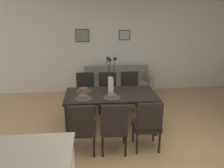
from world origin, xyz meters
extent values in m
plane|color=tan|center=(0.00, 0.00, 0.00)|extent=(9.00, 9.00, 0.00)
cube|color=silver|center=(0.00, 3.25, 1.30)|extent=(9.00, 0.10, 2.60)
cube|color=black|center=(-0.23, 0.87, 0.71)|extent=(1.80, 0.93, 0.05)
cube|color=black|center=(0.61, 1.27, 0.34)|extent=(0.07, 0.07, 0.69)
cube|color=black|center=(-1.07, 1.27, 0.34)|extent=(0.07, 0.07, 0.69)
cube|color=black|center=(0.61, 0.47, 0.34)|extent=(0.07, 0.07, 0.69)
cube|color=black|center=(-1.07, 0.47, 0.34)|extent=(0.07, 0.07, 0.69)
cube|color=black|center=(-0.78, 0.07, 0.42)|extent=(0.45, 0.45, 0.08)
cube|color=black|center=(-0.79, -0.12, 0.68)|extent=(0.42, 0.07, 0.48)
cylinder|color=black|center=(-0.59, 0.25, 0.19)|extent=(0.04, 0.04, 0.38)
cylinder|color=black|center=(-0.97, 0.26, 0.19)|extent=(0.04, 0.04, 0.38)
cylinder|color=black|center=(-0.60, -0.13, 0.19)|extent=(0.04, 0.04, 0.38)
cylinder|color=black|center=(-0.98, -0.12, 0.19)|extent=(0.04, 0.04, 0.38)
cube|color=black|center=(-0.75, 1.69, 0.42)|extent=(0.45, 0.45, 0.08)
cube|color=black|center=(-0.76, 1.88, 0.68)|extent=(0.42, 0.07, 0.48)
cylinder|color=black|center=(-0.94, 1.49, 0.19)|extent=(0.04, 0.04, 0.38)
cylinder|color=black|center=(-0.56, 1.50, 0.19)|extent=(0.04, 0.04, 0.38)
cylinder|color=black|center=(-0.95, 1.87, 0.19)|extent=(0.04, 0.04, 0.38)
cylinder|color=black|center=(-0.57, 1.88, 0.19)|extent=(0.04, 0.04, 0.38)
cube|color=black|center=(-0.26, 0.05, 0.42)|extent=(0.47, 0.47, 0.08)
cube|color=black|center=(-0.27, -0.14, 0.68)|extent=(0.42, 0.09, 0.48)
cylinder|color=black|center=(-0.06, 0.23, 0.19)|extent=(0.04, 0.04, 0.38)
cylinder|color=black|center=(-0.44, 0.26, 0.19)|extent=(0.04, 0.04, 0.38)
cylinder|color=black|center=(-0.08, -0.15, 0.19)|extent=(0.04, 0.04, 0.38)
cylinder|color=black|center=(-0.46, -0.12, 0.19)|extent=(0.04, 0.04, 0.38)
cube|color=black|center=(-0.24, 1.66, 0.42)|extent=(0.47, 0.47, 0.08)
cube|color=black|center=(-0.22, 1.85, 0.68)|extent=(0.42, 0.09, 0.48)
cylinder|color=black|center=(-0.44, 1.49, 0.19)|extent=(0.04, 0.04, 0.38)
cylinder|color=black|center=(-0.06, 1.46, 0.19)|extent=(0.04, 0.04, 0.38)
cylinder|color=black|center=(-0.41, 1.86, 0.19)|extent=(0.04, 0.04, 0.38)
cylinder|color=black|center=(-0.03, 1.84, 0.19)|extent=(0.04, 0.04, 0.38)
cube|color=black|center=(0.31, 0.08, 0.42)|extent=(0.45, 0.45, 0.08)
cube|color=black|center=(0.31, -0.11, 0.68)|extent=(0.42, 0.06, 0.48)
cylinder|color=black|center=(0.50, 0.27, 0.19)|extent=(0.04, 0.04, 0.38)
cylinder|color=black|center=(0.12, 0.27, 0.19)|extent=(0.04, 0.04, 0.38)
cylinder|color=black|center=(0.50, -0.11, 0.19)|extent=(0.04, 0.04, 0.38)
cylinder|color=black|center=(0.12, -0.11, 0.19)|extent=(0.04, 0.04, 0.38)
cube|color=black|center=(0.31, 1.67, 0.42)|extent=(0.44, 0.44, 0.08)
cube|color=black|center=(0.31, 1.86, 0.68)|extent=(0.42, 0.06, 0.48)
cylinder|color=black|center=(0.12, 1.48, 0.19)|extent=(0.04, 0.04, 0.38)
cylinder|color=black|center=(0.50, 1.48, 0.19)|extent=(0.04, 0.04, 0.38)
cylinder|color=black|center=(0.12, 1.86, 0.19)|extent=(0.04, 0.04, 0.38)
cylinder|color=black|center=(0.50, 1.86, 0.19)|extent=(0.04, 0.04, 0.38)
cylinder|color=silver|center=(-0.23, 0.87, 0.91)|extent=(0.11, 0.11, 0.34)
cylinder|color=black|center=(-0.18, 0.89, 1.24)|extent=(0.05, 0.12, 0.37)
sphere|color=black|center=(-0.15, 0.90, 1.44)|extent=(0.07, 0.07, 0.07)
cylinder|color=black|center=(-0.26, 0.92, 1.24)|extent=(0.08, 0.05, 0.38)
sphere|color=black|center=(-0.28, 0.95, 1.44)|extent=(0.07, 0.07, 0.07)
cylinder|color=black|center=(-0.25, 0.81, 1.24)|extent=(0.15, 0.06, 0.36)
sphere|color=black|center=(-0.26, 0.79, 1.44)|extent=(0.07, 0.07, 0.07)
cylinder|color=#4C4742|center=(-0.77, 0.66, 0.74)|extent=(0.32, 0.32, 0.01)
cylinder|color=brown|center=(-0.77, 0.66, 0.78)|extent=(0.17, 0.17, 0.06)
cylinder|color=brown|center=(-0.77, 0.66, 0.79)|extent=(0.13, 0.13, 0.04)
cylinder|color=#4C4742|center=(-0.77, 1.08, 0.74)|extent=(0.32, 0.32, 0.01)
cylinder|color=brown|center=(-0.77, 1.08, 0.78)|extent=(0.17, 0.17, 0.06)
cylinder|color=brown|center=(-0.77, 1.08, 0.79)|extent=(0.13, 0.13, 0.04)
cylinder|color=#4C4742|center=(-0.23, 0.66, 0.74)|extent=(0.32, 0.32, 0.01)
cylinder|color=brown|center=(-0.23, 0.66, 0.78)|extent=(0.17, 0.17, 0.06)
cylinder|color=brown|center=(-0.23, 0.66, 0.79)|extent=(0.13, 0.13, 0.04)
cube|color=gray|center=(0.11, 2.65, 0.21)|extent=(1.85, 0.84, 0.42)
cube|color=gray|center=(0.11, 2.99, 0.61)|extent=(1.85, 0.16, 0.38)
cube|color=gray|center=(0.99, 2.65, 0.52)|extent=(0.10, 0.84, 0.20)
cube|color=gray|center=(-0.76, 2.65, 0.52)|extent=(0.10, 0.84, 0.20)
cube|color=#A8A399|center=(-1.41, -1.34, 0.90)|extent=(1.17, 0.88, 0.04)
cube|color=#473828|center=(-0.84, 3.18, 1.66)|extent=(0.38, 0.02, 0.36)
cube|color=gray|center=(-0.84, 3.17, 1.66)|extent=(0.33, 0.01, 0.31)
cube|color=#473828|center=(0.37, 3.18, 1.66)|extent=(0.33, 0.02, 0.29)
cube|color=#B2B2AD|center=(0.37, 3.17, 1.66)|extent=(0.28, 0.01, 0.24)
camera|label=1|loc=(-0.61, -3.33, 2.29)|focal=36.19mm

